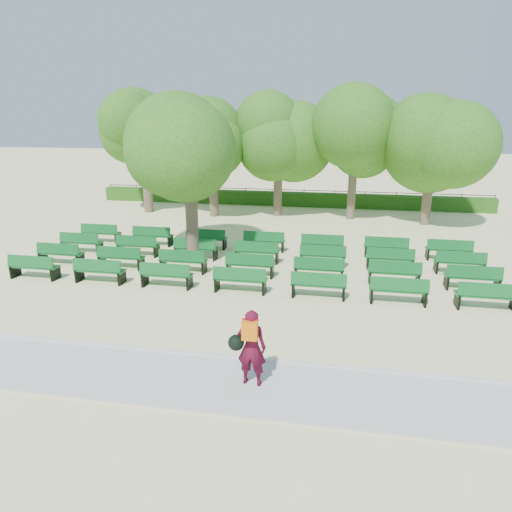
{
  "coord_description": "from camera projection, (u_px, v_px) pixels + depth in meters",
  "views": [
    {
      "loc": [
        3.23,
        -16.19,
        5.94
      ],
      "look_at": [
        0.49,
        -1.0,
        1.1
      ],
      "focal_mm": 32.0,
      "sensor_mm": 36.0,
      "label": 1
    }
  ],
  "objects": [
    {
      "name": "paving",
      "position": [
        186.0,
        380.0,
        10.57
      ],
      "size": [
        30.0,
        2.2,
        0.06
      ],
      "primitive_type": "cube",
      "color": "beige",
      "rests_on": "ground"
    },
    {
      "name": "ground",
      "position": [
        248.0,
        275.0,
        17.52
      ],
      "size": [
        120.0,
        120.0,
        0.0
      ],
      "primitive_type": "plane",
      "color": "beige"
    },
    {
      "name": "tree_among",
      "position": [
        189.0,
        162.0,
        18.11
      ],
      "size": [
        4.64,
        4.64,
        6.21
      ],
      "color": "brown",
      "rests_on": "ground"
    },
    {
      "name": "bench_array",
      "position": [
        254.0,
        266.0,
        18.22
      ],
      "size": [
        1.88,
        0.7,
        1.16
      ],
      "rotation": [
        0.0,
        0.0,
        -0.07
      ],
      "color": "#105C24",
      "rests_on": "ground"
    },
    {
      "name": "curb",
      "position": [
        201.0,
        355.0,
        11.64
      ],
      "size": [
        30.0,
        0.12,
        0.1
      ],
      "primitive_type": "cube",
      "color": "silver",
      "rests_on": "ground"
    },
    {
      "name": "tree_line",
      "position": [
        281.0,
        218.0,
        26.91
      ],
      "size": [
        21.8,
        6.8,
        7.04
      ],
      "primitive_type": null,
      "color": "#366E1D",
      "rests_on": "ground"
    },
    {
      "name": "person",
      "position": [
        250.0,
        346.0,
        10.11
      ],
      "size": [
        0.86,
        0.53,
        1.81
      ],
      "rotation": [
        0.0,
        0.0,
        3.08
      ],
      "color": "#4D0B1F",
      "rests_on": "ground"
    },
    {
      "name": "fence",
      "position": [
        289.0,
        204.0,
        31.05
      ],
      "size": [
        26.0,
        0.1,
        1.02
      ],
      "primitive_type": null,
      "color": "black",
      "rests_on": "ground"
    },
    {
      "name": "hedge",
      "position": [
        288.0,
        199.0,
        30.54
      ],
      "size": [
        26.0,
        0.7,
        0.9
      ],
      "primitive_type": "cube",
      "color": "#275917",
      "rests_on": "ground"
    }
  ]
}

